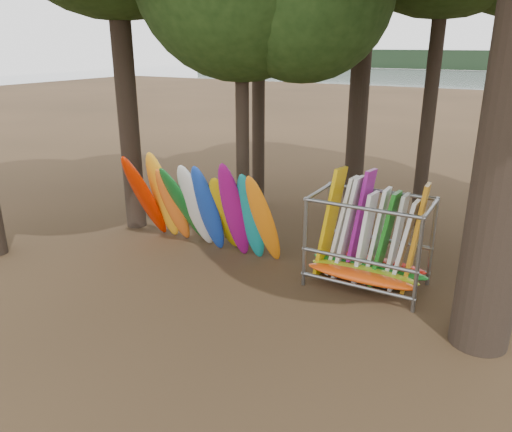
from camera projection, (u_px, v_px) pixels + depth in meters
The scene contains 4 objects.
ground at pixel (251, 296), 11.61m from camera, with size 120.00×120.00×0.00m, color #47331E.
lake at pixel (498, 91), 60.86m from camera, with size 160.00×160.00×0.00m, color gray.
kayak_row at pixel (200, 207), 13.71m from camera, with size 4.71×1.93×2.96m.
storage_rack at pixel (368, 245), 11.85m from camera, with size 2.88×1.50×2.82m.
Camera 1 is at (5.21, -8.94, 5.59)m, focal length 35.00 mm.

